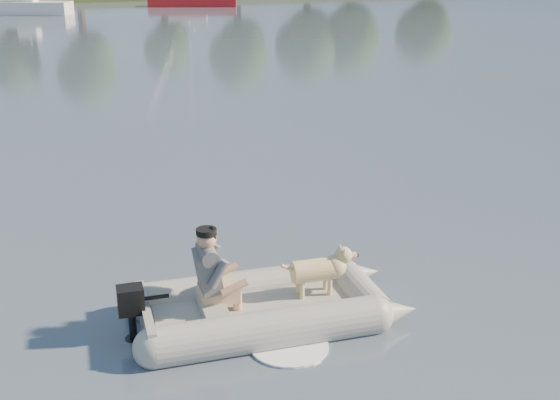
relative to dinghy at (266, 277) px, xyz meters
name	(u,v)px	position (x,y,z in m)	size (l,w,h in m)	color
water	(336,321)	(0.77, -0.35, -0.56)	(160.00, 160.00, 0.00)	slate
dinghy	(266,277)	(0.00, 0.00, 0.00)	(4.36, 2.85, 1.33)	#9B9B96
man	(209,268)	(-0.66, 0.11, 0.18)	(0.69, 0.59, 1.03)	#5B5C60
dog	(314,274)	(0.62, 0.00, -0.07)	(0.89, 0.32, 0.59)	tan
outboard_motor	(132,315)	(-1.58, 0.13, -0.27)	(0.40, 0.28, 0.75)	black
sailboat	(192,1)	(11.85, 48.84, -0.15)	(7.13, 4.22, 9.41)	#B4141A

